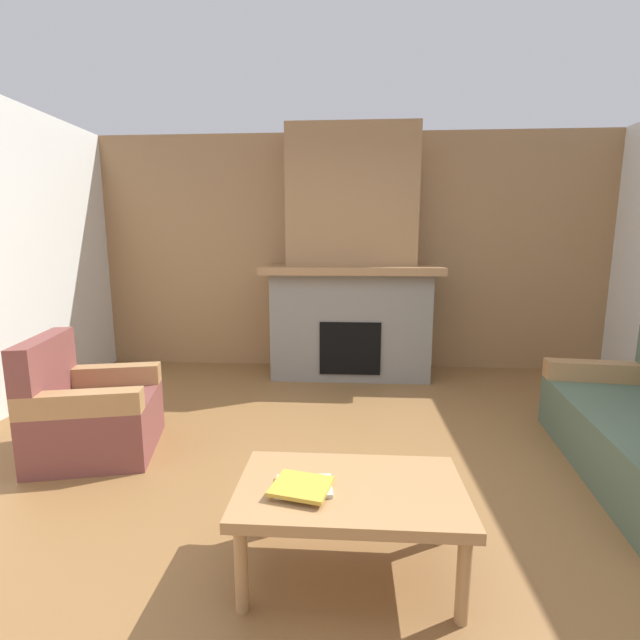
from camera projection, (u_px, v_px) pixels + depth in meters
ground at (349, 503)px, 2.59m from camera, size 9.00×9.00×0.00m
wall_back_wood_panel at (351, 253)px, 5.31m from camera, size 6.00×0.12×2.70m
fireplace at (351, 271)px, 4.97m from camera, size 1.90×0.82×2.70m
armchair at (90, 413)px, 3.18m from camera, size 0.91×0.91×0.85m
coffee_table at (351, 497)px, 1.99m from camera, size 1.00×0.60×0.43m
book_stack_near_edge at (302, 486)px, 1.94m from camera, size 0.28×0.26×0.04m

